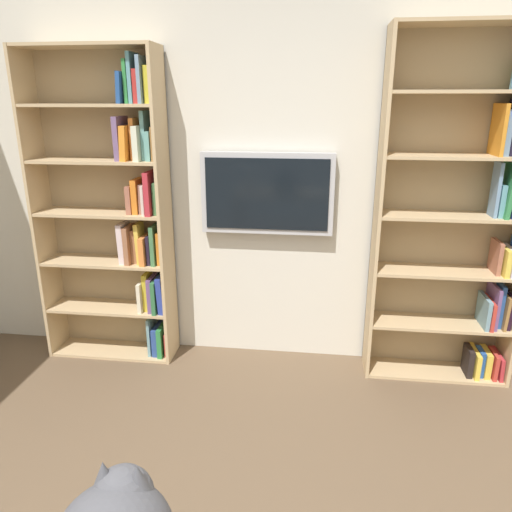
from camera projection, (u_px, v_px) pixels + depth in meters
The scene contains 4 objects.
wall_back at pixel (272, 171), 3.25m from camera, with size 4.52×0.06×2.70m, color silver.
bookshelf_left at pixel (469, 214), 3.01m from camera, with size 0.93×0.28×2.23m.
bookshelf_right at pixel (119, 212), 3.31m from camera, with size 0.91×0.28×2.14m.
wall_mounted_tv at pixel (267, 194), 3.22m from camera, with size 0.89×0.07×0.55m.
Camera 1 is at (-0.31, 1.03, 1.80)m, focal length 33.68 mm.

